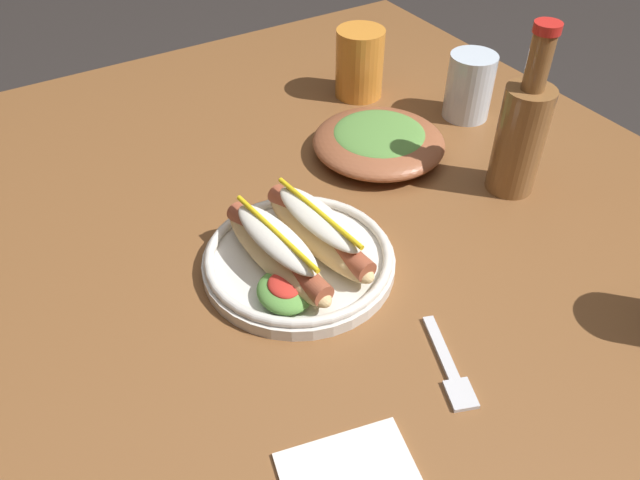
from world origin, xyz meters
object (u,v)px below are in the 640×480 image
Objects in this scene: extra_cup at (360,63)px; side_bowl at (379,141)px; fork at (450,369)px; water_cup at (469,86)px; glass_bottle at (521,133)px; hot_dog_plate at (298,252)px.

side_bowl is at bearing -25.14° from extra_cup.
fork is at bearing -24.89° from side_bowl.
water_cup reaches higher than side_bowl.
glass_bottle reaches higher than water_cup.
fork is 1.04× the size of extra_cup.
glass_bottle reaches higher than extra_cup.
extra_cup reaches higher than hot_dog_plate.
fork is 0.59m from extra_cup.
water_cup is at bearing 157.37° from fork.
glass_bottle is at bearing 33.99° from side_bowl.
fork is (0.21, 0.06, -0.02)m from hot_dog_plate.
glass_bottle reaches higher than fork.
fork is at bearing -43.05° from water_cup.
fork is at bearing 15.15° from hot_dog_plate.
hot_dog_plate is 0.22m from fork.
fork is at bearing -54.16° from glass_bottle.
water_cup reaches higher than hot_dog_plate.
glass_bottle is at bearing -23.61° from water_cup.
glass_bottle is at bearing 88.19° from hot_dog_plate.
side_bowl is at bearing -146.01° from glass_bottle.
extra_cup is at bearing -175.01° from glass_bottle.
hot_dog_plate is 0.45m from water_cup.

